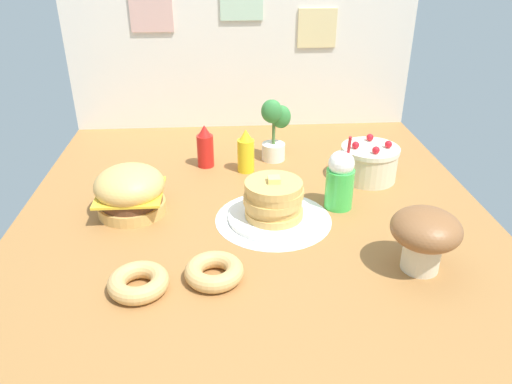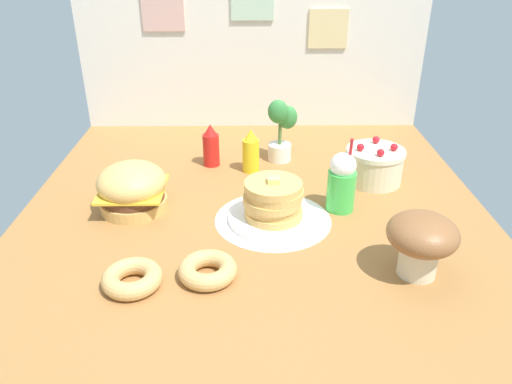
% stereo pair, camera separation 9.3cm
% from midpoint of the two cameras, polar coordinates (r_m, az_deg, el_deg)
% --- Properties ---
extents(ground_plane, '(1.91, 2.17, 0.02)m').
position_cam_midpoint_polar(ground_plane, '(1.99, -1.48, -3.20)').
color(ground_plane, '#9E6B38').
extents(back_wall, '(1.91, 0.04, 0.98)m').
position_cam_midpoint_polar(back_wall, '(2.83, -2.67, 17.16)').
color(back_wall, silver).
rests_on(back_wall, ground_plane).
extents(doily_mat, '(0.46, 0.46, 0.00)m').
position_cam_midpoint_polar(doily_mat, '(1.97, 0.64, -3.15)').
color(doily_mat, white).
rests_on(doily_mat, ground_plane).
extents(burger, '(0.28, 0.28, 0.20)m').
position_cam_midpoint_polar(burger, '(2.05, -15.58, 0.08)').
color(burger, '#DBA859').
rests_on(burger, ground_plane).
extents(pancake_stack, '(0.36, 0.36, 0.18)m').
position_cam_midpoint_polar(pancake_stack, '(1.93, 0.65, -1.26)').
color(pancake_stack, white).
rests_on(pancake_stack, doily_mat).
extents(layer_cake, '(0.26, 0.26, 0.19)m').
position_cam_midpoint_polar(layer_cake, '(2.31, 11.77, 3.33)').
color(layer_cake, beige).
rests_on(layer_cake, ground_plane).
extents(ketchup_bottle, '(0.08, 0.08, 0.21)m').
position_cam_midpoint_polar(ketchup_bottle, '(2.40, -6.99, 5.12)').
color(ketchup_bottle, red).
rests_on(ketchup_bottle, ground_plane).
extents(mustard_bottle, '(0.08, 0.08, 0.21)m').
position_cam_midpoint_polar(mustard_bottle, '(2.33, -2.33, 4.61)').
color(mustard_bottle, yellow).
rests_on(mustard_bottle, ground_plane).
extents(cream_soda_cup, '(0.12, 0.12, 0.31)m').
position_cam_midpoint_polar(cream_soda_cup, '(2.02, 8.36, 1.37)').
color(cream_soda_cup, green).
rests_on(cream_soda_cup, ground_plane).
extents(donut_pink_glaze, '(0.19, 0.19, 0.06)m').
position_cam_midpoint_polar(donut_pink_glaze, '(1.64, -15.01, -10.00)').
color(donut_pink_glaze, tan).
rests_on(donut_pink_glaze, ground_plane).
extents(donut_chocolate, '(0.19, 0.19, 0.06)m').
position_cam_midpoint_polar(donut_chocolate, '(1.64, -6.49, -9.05)').
color(donut_chocolate, tan).
rests_on(donut_chocolate, ground_plane).
extents(potted_plant, '(0.14, 0.13, 0.32)m').
position_cam_midpoint_polar(potted_plant, '(2.43, 1.01, 7.49)').
color(potted_plant, white).
rests_on(potted_plant, ground_plane).
extents(mushroom_stool, '(0.23, 0.23, 0.22)m').
position_cam_midpoint_polar(mushroom_stool, '(1.70, 17.42, -4.68)').
color(mushroom_stool, beige).
rests_on(mushroom_stool, ground_plane).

